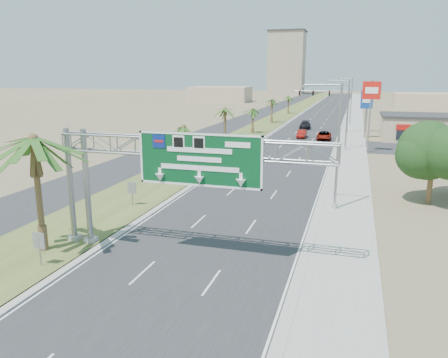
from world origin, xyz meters
The scene contains 30 objects.
ground centered at (0.00, 0.00, 0.00)m, with size 600.00×600.00×0.00m, color #8C7A59.
road centered at (0.00, 110.00, 0.01)m, with size 12.00×300.00×0.02m, color #28282B.
sidewalk_right centered at (8.50, 110.00, 0.05)m, with size 4.00×300.00×0.10m, color #9E9B93.
median_grass centered at (-10.00, 110.00, 0.06)m, with size 7.00×300.00×0.12m, color #455927.
opposing_road centered at (-17.00, 110.00, 0.01)m, with size 8.00×300.00×0.02m, color #28282B.
sign_gantry centered at (-1.06, 9.93, 6.06)m, with size 16.75×1.24×7.50m.
palm_near centered at (-9.20, 8.00, 6.93)m, with size 5.70×5.70×8.35m.
palm_row_b centered at (-9.50, 32.00, 4.90)m, with size 3.99×3.99×5.95m.
palm_row_c centered at (-9.50, 48.00, 5.66)m, with size 3.99×3.99×6.75m.
palm_row_d centered at (-9.50, 66.00, 4.42)m, with size 3.99×3.99×5.45m.
palm_row_e centered at (-9.50, 85.00, 5.09)m, with size 3.99×3.99×6.15m.
palm_row_f centered at (-9.50, 110.00, 4.71)m, with size 3.99×3.99×5.75m.
streetlight_near centered at (7.30, 22.00, 4.69)m, with size 3.27×0.44×10.00m.
streetlight_mid centered at (7.30, 52.00, 4.69)m, with size 3.27×0.44×10.00m.
streetlight_far centered at (7.30, 88.00, 4.69)m, with size 3.27×0.44×10.00m.
signal_mast centered at (5.17, 71.97, 4.85)m, with size 10.28×0.71×8.00m.
store_building centered at (22.00, 66.00, 2.00)m, with size 18.00×10.00×4.00m, color tan.
oak_near centered at (15.00, 26.00, 4.53)m, with size 4.50×4.50×6.80m.
median_signback_a centered at (-7.80, 6.00, 1.45)m, with size 0.75×0.08×2.08m.
median_signback_b centered at (-8.50, 18.00, 1.45)m, with size 0.75×0.08×2.08m.
tower_distant centered at (-32.00, 250.00, 17.50)m, with size 20.00×16.00×35.00m, color tan.
building_distant_left centered at (-45.00, 160.00, 3.00)m, with size 24.00×14.00×6.00m, color tan.
building_distant_right centered at (30.00, 140.00, 2.50)m, with size 20.00×12.00×5.00m, color tan.
car_left_lane centered at (-2.78, 28.31, 0.78)m, with size 1.84×4.57×1.56m, color black.
car_mid_lane centered at (-0.05, 63.04, 0.68)m, with size 1.44×4.12×1.36m, color maroon.
car_right_lane centered at (3.77, 61.68, 0.68)m, with size 2.26×4.90×1.36m, color gray.
car_far centered at (-1.03, 76.49, 0.74)m, with size 2.08×5.11×1.48m, color black.
pole_sign_red_near centered at (10.50, 50.72, 7.92)m, with size 2.41×0.77×9.97m.
pole_sign_blue centered at (10.29, 65.57, 6.20)m, with size 2.01×0.41×8.27m.
pole_sign_red_far centered at (10.64, 73.95, 6.58)m, with size 2.21×0.81×8.34m.
Camera 1 is at (8.64, -12.88, 10.57)m, focal length 35.00 mm.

